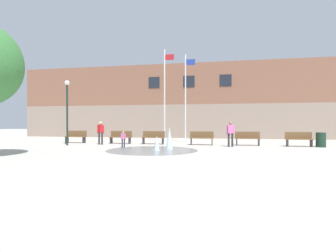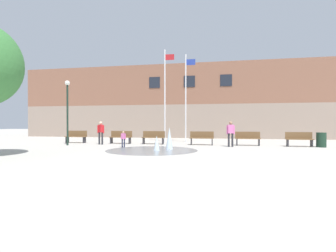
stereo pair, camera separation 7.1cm
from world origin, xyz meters
TOP-DOWN VIEW (x-y plane):
  - ground_plane at (0.00, 0.00)m, footprint 100.00×100.00m
  - library_building at (0.00, 20.14)m, footprint 36.00×6.05m
  - splash_fountain at (-0.33, 5.71)m, footprint 4.98×4.98m
  - park_bench_far_left at (-7.66, 9.53)m, footprint 1.60×0.44m
  - park_bench_left_of_flagpoles at (-4.10, 9.50)m, footprint 1.60×0.44m
  - park_bench_under_left_flagpole at (-1.68, 9.52)m, footprint 1.60×0.44m
  - park_bench_under_right_flagpole at (1.71, 9.44)m, footprint 1.60×0.44m
  - park_bench_near_trashcan at (4.73, 9.57)m, footprint 1.60×0.44m
  - park_bench_far_right at (7.82, 9.35)m, footprint 1.60×0.44m
  - child_running at (-2.84, 6.66)m, footprint 0.31×0.15m
  - teen_by_trashcan at (3.57, 8.38)m, footprint 0.50×0.26m
  - adult_near_bench at (-5.17, 8.48)m, footprint 0.50×0.37m
  - flagpole_left at (-1.35, 12.01)m, footprint 0.80×0.10m
  - flagpole_right at (0.33, 12.01)m, footprint 0.80×0.10m
  - lamp_post_left_lane at (-7.07, 7.45)m, footprint 0.32×0.32m
  - trash_can at (9.02, 9.17)m, footprint 0.56×0.56m

SIDE VIEW (x-z plane):
  - ground_plane at x=0.00m, z-range 0.00..0.00m
  - splash_fountain at x=-0.33m, z-range -0.29..0.95m
  - trash_can at x=9.02m, z-range 0.00..0.90m
  - park_bench_far_left at x=-7.66m, z-range 0.02..0.93m
  - park_bench_left_of_flagpoles at x=-4.10m, z-range 0.02..0.93m
  - park_bench_under_left_flagpole at x=-1.68m, z-range 0.02..0.93m
  - park_bench_under_right_flagpole at x=1.71m, z-range 0.02..0.93m
  - park_bench_near_trashcan at x=4.73m, z-range 0.02..0.93m
  - park_bench_far_right at x=7.82m, z-range 0.02..0.93m
  - child_running at x=-2.84m, z-range 0.09..1.07m
  - teen_by_trashcan at x=3.57m, z-range 0.14..1.73m
  - adult_near_bench at x=-5.17m, z-range 0.14..1.73m
  - lamp_post_left_lane at x=-7.07m, z-range 0.62..4.94m
  - flagpole_right at x=0.33m, z-range 0.24..7.10m
  - library_building at x=0.00m, z-range 0.00..7.38m
  - flagpole_left at x=-1.35m, z-range 0.24..7.57m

